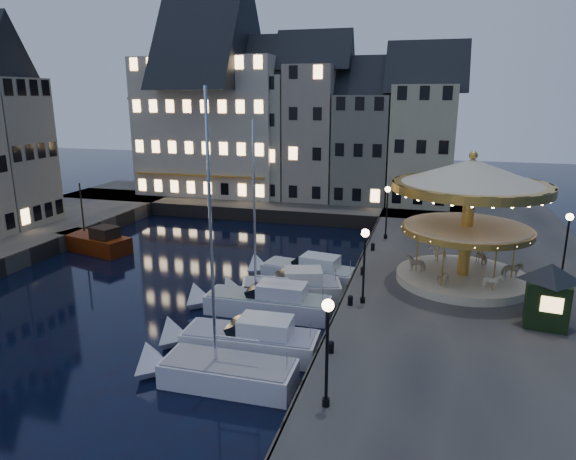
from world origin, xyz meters
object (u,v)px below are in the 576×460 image
(motorboat_a, at_px, (216,372))
(motorboat_e, at_px, (304,272))
(motorboat_d, at_px, (285,289))
(motorboat_c, at_px, (261,302))
(streetlamp_a, at_px, (327,338))
(bollard_a, at_px, (331,346))
(bollard_c, at_px, (363,270))
(red_fishing_boat, at_px, (95,243))
(ticket_kiosk, at_px, (549,284))
(bollard_d, at_px, (373,246))
(motorboat_b, at_px, (242,341))
(streetlamp_c, at_px, (387,205))
(streetlamp_d, at_px, (567,237))
(carousel, at_px, (470,198))
(bollard_b, at_px, (350,300))
(streetlamp_b, at_px, (364,255))

(motorboat_a, relative_size, motorboat_e, 1.53)
(motorboat_d, bearing_deg, motorboat_c, -106.58)
(streetlamp_a, bearing_deg, bollard_a, 98.53)
(streetlamp_a, relative_size, motorboat_a, 0.36)
(bollard_a, height_order, bollard_c, same)
(motorboat_a, height_order, red_fishing_boat, motorboat_a)
(bollard_c, bearing_deg, motorboat_a, -111.18)
(ticket_kiosk, bearing_deg, streetlamp_a, -133.05)
(bollard_d, relative_size, motorboat_d, 0.08)
(motorboat_c, relative_size, motorboat_d, 1.53)
(bollard_d, relative_size, motorboat_b, 0.07)
(streetlamp_c, height_order, bollard_a, streetlamp_c)
(streetlamp_d, xyz_separation_m, red_fishing_boat, (-34.10, 1.02, -3.33))
(motorboat_b, distance_m, carousel, 15.52)
(bollard_b, relative_size, ticket_kiosk, 0.16)
(streetlamp_a, height_order, motorboat_c, motorboat_c)
(motorboat_c, bearing_deg, motorboat_d, 73.42)
(motorboat_c, height_order, motorboat_e, motorboat_c)
(streetlamp_a, bearing_deg, motorboat_e, 106.73)
(motorboat_a, bearing_deg, carousel, 49.56)
(motorboat_c, xyz_separation_m, red_fishing_boat, (-16.96, 8.10, 0.01))
(red_fishing_boat, bearing_deg, streetlamp_d, -1.72)
(streetlamp_a, xyz_separation_m, bollard_b, (-0.60, 9.50, -2.41))
(red_fishing_boat, xyz_separation_m, ticket_kiosk, (31.82, -8.37, 2.76))
(bollard_a, bearing_deg, motorboat_b, 165.25)
(red_fishing_boat, bearing_deg, bollard_b, -21.00)
(bollard_a, distance_m, motorboat_b, 4.89)
(bollard_d, bearing_deg, carousel, -40.45)
(streetlamp_d, xyz_separation_m, motorboat_b, (-16.53, -11.78, -3.38))
(motorboat_c, xyz_separation_m, motorboat_e, (1.09, 5.90, -0.04))
(streetlamp_b, height_order, motorboat_d, streetlamp_b)
(streetlamp_a, relative_size, motorboat_e, 0.55)
(carousel, relative_size, ticket_kiosk, 2.50)
(carousel, bearing_deg, motorboat_a, -130.44)
(bollard_a, xyz_separation_m, bollard_c, (0.00, 10.50, 0.00))
(bollard_c, bearing_deg, streetlamp_c, 86.19)
(bollard_b, bearing_deg, bollard_c, 90.00)
(bollard_c, distance_m, ticket_kiosk, 10.93)
(bollard_b, bearing_deg, streetlamp_b, 39.81)
(bollard_b, distance_m, motorboat_e, 7.63)
(streetlamp_b, distance_m, bollard_d, 10.30)
(red_fishing_boat, bearing_deg, motorboat_a, -42.02)
(bollard_a, xyz_separation_m, carousel, (6.00, 10.88, 4.91))
(streetlamp_a, xyz_separation_m, carousel, (5.40, 14.88, 2.49))
(motorboat_e, distance_m, carousel, 11.77)
(bollard_a, bearing_deg, red_fishing_boat, 147.72)
(streetlamp_b, bearing_deg, carousel, 42.10)
(bollard_c, relative_size, motorboat_b, 0.07)
(motorboat_c, bearing_deg, motorboat_e, 79.56)
(red_fishing_boat, bearing_deg, streetlamp_a, -38.32)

